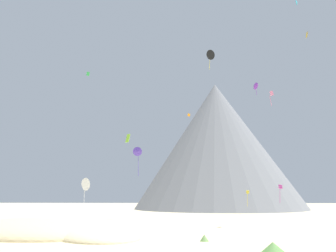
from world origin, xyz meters
The scene contains 19 objects.
ground_plane centered at (0.00, 0.00, 0.00)m, with size 400.00×400.00×0.00m, color #CCBA8E.
dune_foreground_left centered at (-20.07, 11.35, 0.00)m, with size 21.36×13.44×4.16m, color #C6B284.
dune_foreground_right centered at (-9.94, 8.72, 0.00)m, with size 12.79×9.35×2.95m, color beige.
bush_low_patch centered at (2.83, 6.27, 0.37)m, with size 1.02×1.02×0.75m, color #668C4C.
bush_mid_center centered at (8.33, -1.64, 0.52)m, with size 2.45×2.45×1.05m, color #568442.
bush_far_right centered at (-18.55, 22.41, 0.33)m, with size 2.27×2.27×0.66m, color #386633.
rock_massif centered at (12.49, 99.08, 23.50)m, with size 69.40×69.40×51.33m.
kite_violet_high centered at (19.45, 48.63, 33.02)m, with size 1.17×1.85×3.52m.
kite_gold_high centered at (26.94, 31.80, 38.35)m, with size 0.37×0.62×1.29m.
kite_yellow_low centered at (18.19, 59.95, 5.91)m, with size 0.87×0.89×4.27m.
kite_cyan_high centered at (22.31, 23.63, 40.84)m, with size 0.83×1.29×1.24m.
kite_black_high centered at (7.59, 44.20, 39.97)m, with size 2.59×1.99×5.34m.
kite_white_low centered at (-19.11, 32.72, 7.20)m, with size 2.39×1.73×5.58m.
kite_magenta_low centered at (23.32, 46.51, 6.97)m, with size 0.86×0.76×4.26m.
kite_lime_mid centered at (-8.92, 21.75, 14.60)m, with size 0.83×0.81×1.51m.
kite_orange_high centered at (2.14, 57.09, 27.59)m, with size 0.78×0.53×0.95m.
kite_pink_mid centered at (17.16, 26.67, 23.40)m, with size 0.81×0.28×2.94m.
kite_indigo_mid centered at (-9.87, 39.59, 14.66)m, with size 2.09×0.88×6.53m.
kite_green_high centered at (-18.52, 28.12, 29.02)m, with size 0.73×0.44×0.83m.
Camera 1 is at (0.68, -31.41, 4.97)m, focal length 34.09 mm.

